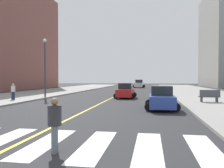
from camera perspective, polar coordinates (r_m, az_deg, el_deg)
sidewalk_kerb_west at (r=29.18m, az=-25.69°, el=-3.17°), size 10.00×120.00×0.15m
crosswalk_paint at (r=9.30m, az=-20.89°, el=-12.96°), size 13.50×4.00×0.01m
lane_divider_paint at (r=44.07m, az=3.51°, el=-1.67°), size 0.16×80.00×0.01m
car_red_nearest at (r=27.60m, az=3.31°, el=-1.73°), size 2.50×3.97×1.77m
car_white_second at (r=59.96m, az=6.63°, el=0.02°), size 3.00×4.67×2.05m
car_blue_third at (r=17.73m, az=11.97°, el=-3.47°), size 2.46×3.93×1.75m
park_bench at (r=23.04m, az=22.64°, el=-2.77°), size 1.83×0.67×1.12m
pedestrian_crossing at (r=7.50m, az=-13.82°, el=-9.12°), size 0.42×0.42×1.70m
pedestrian_walking_west at (r=25.84m, az=-22.96°, el=-1.54°), size 0.40×0.40×1.64m
street_lamp at (r=29.24m, az=-16.04°, el=5.14°), size 0.44×0.44×6.92m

